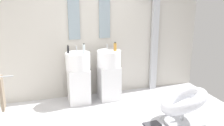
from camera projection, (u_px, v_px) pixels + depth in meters
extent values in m
cube|color=beige|center=(89.00, 33.00, 4.97)|extent=(4.80, 0.10, 2.60)
cube|color=white|center=(79.00, 86.00, 4.80)|extent=(0.40, 0.40, 0.68)
cylinder|color=white|center=(78.00, 61.00, 4.66)|extent=(0.46, 0.46, 0.32)
cylinder|color=#B7BABF|center=(76.00, 49.00, 4.72)|extent=(0.02, 0.02, 0.10)
cube|color=white|center=(109.00, 83.00, 4.96)|extent=(0.40, 0.40, 0.68)
cylinder|color=white|center=(109.00, 59.00, 4.83)|extent=(0.46, 0.46, 0.32)
cylinder|color=#B7BABF|center=(107.00, 47.00, 4.89)|extent=(0.02, 0.02, 0.10)
cube|color=#8C9EA8|center=(74.00, 20.00, 4.75)|extent=(0.22, 0.03, 0.77)
cube|color=#8C9EA8|center=(105.00, 19.00, 4.92)|extent=(0.22, 0.03, 0.77)
cube|color=#B7BABF|center=(154.00, 43.00, 5.32)|extent=(0.14, 0.08, 2.05)
cube|color=#B7BABF|center=(182.00, 122.00, 4.06)|extent=(0.56, 0.50, 0.06)
cylinder|color=#B7BABF|center=(182.00, 112.00, 4.02)|extent=(0.05, 0.05, 0.34)
torus|color=silver|center=(183.00, 101.00, 3.96)|extent=(1.09, 1.09, 0.49)
cylinder|color=#B7BABF|center=(0.00, 77.00, 3.56)|extent=(0.36, 0.02, 0.02)
cube|color=gray|center=(2.00, 93.00, 3.62)|extent=(0.04, 0.22, 0.50)
cube|color=#38383D|center=(152.00, 124.00, 3.99)|extent=(0.27, 0.20, 0.02)
cylinder|color=black|center=(68.00, 50.00, 4.57)|extent=(0.04, 0.04, 0.13)
cylinder|color=black|center=(68.00, 46.00, 4.55)|extent=(0.02, 0.02, 0.02)
cylinder|color=#C68C38|center=(115.00, 47.00, 4.74)|extent=(0.06, 0.06, 0.15)
cylinder|color=black|center=(115.00, 43.00, 4.72)|extent=(0.03, 0.03, 0.02)
cylinder|color=silver|center=(84.00, 49.00, 4.52)|extent=(0.05, 0.05, 0.17)
cylinder|color=black|center=(84.00, 44.00, 4.49)|extent=(0.02, 0.02, 0.02)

